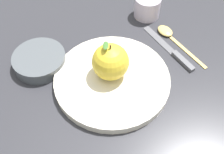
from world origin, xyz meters
TOP-DOWN VIEW (x-y plane):
  - ground_plane at (0.00, 0.00)m, footprint 2.40×2.40m
  - dinner_plate at (0.02, 0.02)m, footprint 0.27×0.27m
  - apple at (0.02, 0.01)m, footprint 0.08×0.08m
  - side_bowl at (0.20, 0.00)m, footprint 0.13×0.13m
  - cup at (-0.04, -0.24)m, footprint 0.07×0.07m
  - knife at (-0.12, -0.10)m, footprint 0.14×0.15m
  - spoon at (-0.11, -0.16)m, footprint 0.14×0.14m

SIDE VIEW (x-z plane):
  - ground_plane at x=0.00m, z-range 0.00..0.00m
  - knife at x=-0.12m, z-range 0.00..0.01m
  - spoon at x=-0.11m, z-range 0.00..0.01m
  - dinner_plate at x=0.02m, z-range 0.00..0.02m
  - side_bowl at x=0.20m, z-range 0.00..0.03m
  - cup at x=-0.04m, z-range 0.00..0.06m
  - apple at x=0.02m, z-range 0.01..0.11m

